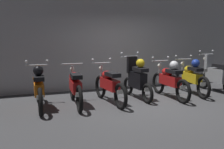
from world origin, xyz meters
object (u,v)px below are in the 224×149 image
object	(u,v)px
motorbike_slot_0	(39,87)
motorbike_slot_2	(109,85)
motorbike_slot_5	(192,77)
motorbike_slot_6	(215,75)
motorbike_slot_1	(75,87)
motorbike_slot_3	(137,79)
motorbike_slot_4	(170,80)

from	to	relation	value
motorbike_slot_0	motorbike_slot_2	size ratio (longest dim) A/B	1.00
motorbike_slot_5	motorbike_slot_6	size ratio (longest dim) A/B	1.16
motorbike_slot_1	motorbike_slot_2	size ratio (longest dim) A/B	1.00
motorbike_slot_1	motorbike_slot_5	bearing A→B (deg)	1.58
motorbike_slot_3	motorbike_slot_5	xyz separation A→B (m)	(1.80, -0.05, -0.04)
motorbike_slot_2	motorbike_slot_1	bearing A→B (deg)	176.32
motorbike_slot_6	motorbike_slot_4	bearing A→B (deg)	-172.70
motorbike_slot_0	motorbike_slot_5	size ratio (longest dim) A/B	1.00
motorbike_slot_0	motorbike_slot_3	size ratio (longest dim) A/B	1.16
motorbike_slot_4	motorbike_slot_1	bearing A→B (deg)	177.44
motorbike_slot_1	motorbike_slot_3	distance (m)	1.80
motorbike_slot_2	motorbike_slot_4	xyz separation A→B (m)	(1.80, -0.06, 0.04)
motorbike_slot_2	motorbike_slot_6	size ratio (longest dim) A/B	1.16
motorbike_slot_0	motorbike_slot_1	size ratio (longest dim) A/B	1.00
motorbike_slot_6	motorbike_slot_2	bearing A→B (deg)	-177.34
motorbike_slot_0	motorbike_slot_3	distance (m)	2.69
motorbike_slot_0	motorbike_slot_6	xyz separation A→B (m)	(5.38, 0.09, -0.00)
motorbike_slot_0	motorbike_slot_6	bearing A→B (deg)	1.00
motorbike_slot_5	motorbike_slot_6	bearing A→B (deg)	0.67
motorbike_slot_1	motorbike_slot_5	size ratio (longest dim) A/B	1.00
motorbike_slot_2	motorbike_slot_5	world-z (taller)	same
motorbike_slot_2	motorbike_slot_3	bearing A→B (deg)	12.68
motorbike_slot_2	motorbike_slot_6	bearing A→B (deg)	2.66
motorbike_slot_5	motorbike_slot_6	xyz separation A→B (m)	(0.89, 0.01, -0.00)
motorbike_slot_2	motorbike_slot_6	world-z (taller)	motorbike_slot_6
motorbike_slot_3	motorbike_slot_4	xyz separation A→B (m)	(0.90, -0.26, -0.04)
motorbike_slot_3	motorbike_slot_4	bearing A→B (deg)	-16.43
motorbike_slot_0	motorbike_slot_1	world-z (taller)	motorbike_slot_0
motorbike_slot_4	motorbike_slot_5	world-z (taller)	same
motorbike_slot_0	motorbike_slot_6	world-z (taller)	motorbike_slot_6
motorbike_slot_1	motorbike_slot_6	distance (m)	4.48
motorbike_slot_2	motorbike_slot_4	world-z (taller)	same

